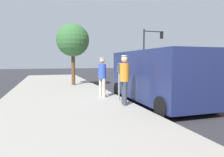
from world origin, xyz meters
TOP-DOWN VIEW (x-y plane):
  - ground_plane at (0.00, 0.00)m, footprint 80.00×80.00m
  - sidewalk_slab at (3.50, 0.00)m, footprint 5.00×32.00m
  - parking_meter_near at (1.35, 0.38)m, footprint 0.14×0.18m
  - pedestrian_in_blue at (1.81, -0.53)m, footprint 0.34×0.34m
  - pedestrian_in_orange at (1.46, 1.24)m, footprint 0.34×0.36m
  - parked_van at (-0.15, 0.69)m, footprint 2.16×5.22m
  - traffic_light_corner at (-6.99, -12.40)m, footprint 2.48×0.42m
  - street_tree at (2.42, -5.62)m, footprint 2.15×2.15m

SIDE VIEW (x-z plane):
  - ground_plane at x=0.00m, z-range 0.00..0.00m
  - sidewalk_slab at x=3.50m, z-range 0.00..0.15m
  - pedestrian_in_blue at x=1.81m, z-range 0.28..2.02m
  - parked_van at x=-0.15m, z-range 0.08..2.23m
  - parking_meter_near at x=1.35m, z-range 0.42..1.94m
  - pedestrian_in_orange at x=1.46m, z-range 0.29..2.09m
  - street_tree at x=2.42m, z-range 1.07..5.11m
  - traffic_light_corner at x=-6.99m, z-range 0.92..6.12m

